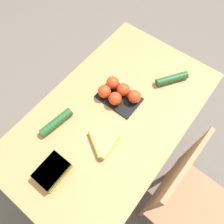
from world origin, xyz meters
TOP-DOWN VIEW (x-y plane):
  - ground_plane at (0.00, 0.00)m, footprint 12.00×12.00m
  - dining_table at (0.00, 0.00)m, footprint 1.23×0.73m
  - chair at (0.06, 0.55)m, footprint 0.44×0.42m
  - banana_bunch at (0.16, 0.07)m, footprint 0.16×0.15m
  - tomato_pack at (-0.11, -0.04)m, footprint 0.16×0.23m
  - carrot_bag at (0.41, -0.03)m, footprint 0.15×0.11m
  - cucumber_near at (-0.38, 0.14)m, footprint 0.18×0.14m
  - cucumber_far at (0.22, -0.19)m, footprint 0.19×0.07m

SIDE VIEW (x-z plane):
  - ground_plane at x=0.00m, z-range 0.00..0.00m
  - chair at x=0.06m, z-range 0.01..0.96m
  - dining_table at x=0.00m, z-range 0.26..1.01m
  - banana_bunch at x=0.16m, z-range 0.75..0.79m
  - cucumber_near at x=-0.38m, z-range 0.75..0.80m
  - cucumber_far at x=0.22m, z-range 0.75..0.80m
  - carrot_bag at x=0.41m, z-range 0.76..0.81m
  - tomato_pack at x=-0.11m, z-range 0.75..0.83m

